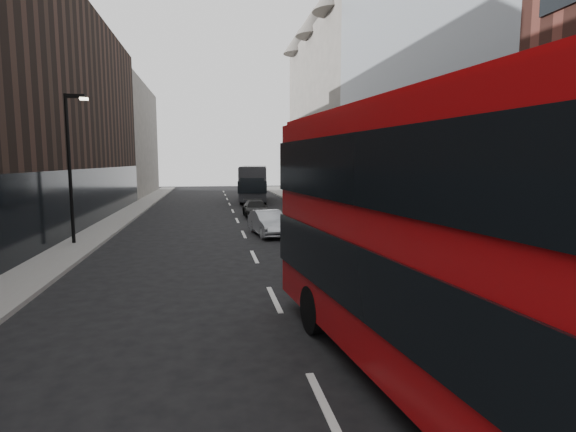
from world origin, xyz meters
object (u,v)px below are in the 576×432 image
car_a (304,232)px  car_b (268,223)px  red_bus (480,242)px  car_c (256,209)px  grey_bus (254,183)px  street_lamp (71,158)px

car_a → car_b: car_b is taller
red_bus → car_b: (-0.93, 18.13, -2.14)m
red_bus → car_c: 26.39m
red_bus → grey_bus: size_ratio=1.14×
street_lamp → red_bus: street_lamp is taller
street_lamp → car_b: (9.54, 1.57, -3.50)m
red_bus → car_c: red_bus is taller
car_a → car_b: bearing=115.0°
street_lamp → car_b: size_ratio=1.70×
car_b → car_c: car_b is taller
red_bus → car_b: bearing=86.7°
car_c → car_a: bearing=-84.7°
red_bus → car_a: size_ratio=3.46×
grey_bus → car_c: bearing=-87.8°
street_lamp → car_c: 14.18m
grey_bus → car_c: (-1.15, -12.83, -1.30)m
grey_bus → car_b: 21.07m
street_lamp → grey_bus: (10.82, 22.56, -2.27)m
car_c → car_b: bearing=-91.9°
grey_bus → car_a: bearing=-82.5°
street_lamp → car_b: 10.28m
street_lamp → red_bus: bearing=-57.7°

